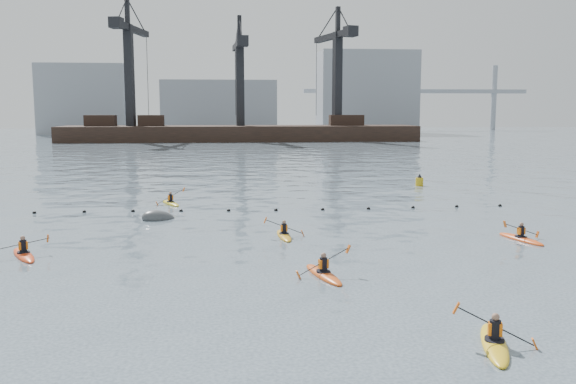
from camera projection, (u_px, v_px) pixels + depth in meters
name	position (u px, v px, depth m)	size (l,w,h in m)	color
ground	(298.00, 345.00, 16.64)	(400.00, 400.00, 0.00)	#3A4854
float_line	(252.00, 210.00, 38.83)	(33.24, 0.73, 0.24)	black
barge_pier	(239.00, 132.00, 124.91)	(72.00, 19.30, 29.50)	black
skyline	(246.00, 99.00, 163.89)	(141.00, 28.00, 22.00)	gray
kayaker_0	(323.00, 273.00, 23.55)	(2.23, 3.31, 1.27)	#D64D14
kayaker_1	(494.00, 342.00, 16.58)	(2.21, 3.31, 1.29)	yellow
kayaker_2	(24.00, 254.00, 26.71)	(2.12, 3.17, 1.04)	red
kayaker_3	(284.00, 235.00, 30.85)	(2.07, 3.02, 1.14)	orange
kayaker_4	(521.00, 238.00, 30.02)	(2.12, 3.20, 1.15)	#E64B15
kayaker_5	(171.00, 203.00, 41.50)	(1.96, 2.97, 1.19)	gold
mooring_buoy	(159.00, 219.00, 35.79)	(2.05, 1.21, 1.03)	#393C3E
nav_buoy	(419.00, 182.00, 51.41)	(0.64, 0.64, 1.17)	gold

